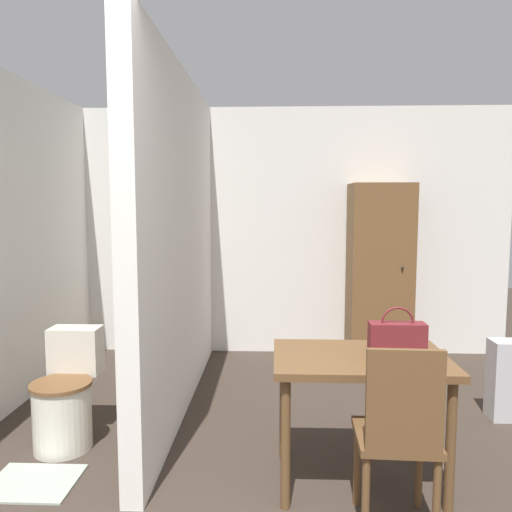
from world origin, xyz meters
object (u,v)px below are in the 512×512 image
object	(u,v)px
dining_table	(360,374)
handbag	(397,340)
toilet	(66,398)
space_heater	(509,380)
wooden_chair	(399,433)
wooden_cabinet	(379,273)

from	to	relation	value
dining_table	handbag	size ratio (longest dim) A/B	3.19
dining_table	toilet	bearing A→B (deg)	168.24
toilet	space_heater	bearing A→B (deg)	9.35
wooden_chair	space_heater	distance (m)	1.72
wooden_chair	space_heater	size ratio (longest dim) A/B	1.60
dining_table	space_heater	xyz separation A→B (m)	(1.21, 0.87, -0.33)
handbag	space_heater	xyz separation A→B (m)	(1.03, 0.92, -0.54)
handbag	space_heater	world-z (taller)	handbag
wooden_chair	handbag	xyz separation A→B (m)	(0.08, 0.39, 0.33)
wooden_cabinet	dining_table	bearing A→B (deg)	-104.05
handbag	space_heater	bearing A→B (deg)	41.72
wooden_cabinet	space_heater	size ratio (longest dim) A/B	3.03
toilet	wooden_chair	bearing A→B (deg)	-23.11
dining_table	toilet	xyz separation A→B (m)	(-1.79, 0.37, -0.32)
toilet	dining_table	bearing A→B (deg)	-11.76
space_heater	wooden_chair	bearing A→B (deg)	-130.31
toilet	handbag	xyz separation A→B (m)	(1.98, -0.42, 0.52)
wooden_chair	toilet	size ratio (longest dim) A/B	1.28
toilet	wooden_cabinet	bearing A→B (deg)	37.73
dining_table	wooden_cabinet	size ratio (longest dim) A/B	0.54
wooden_chair	handbag	bearing A→B (deg)	81.12
dining_table	handbag	world-z (taller)	handbag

